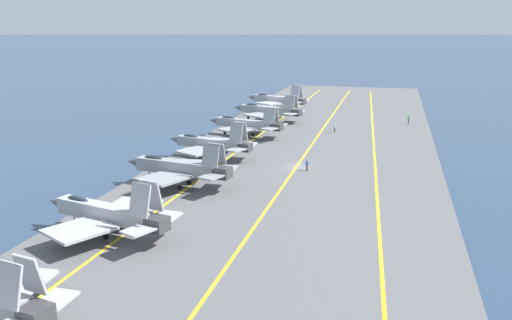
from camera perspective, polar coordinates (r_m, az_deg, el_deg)
The scene contains 14 objects.
ground_plane at distance 84.14m, azimuth 4.31°, elevation -0.92°, with size 2000.00×2000.00×0.00m, color navy.
carrier_deck at distance 84.09m, azimuth 4.31°, elevation -0.79°, with size 219.57×43.41×0.40m, color #565659.
deck_stripe_foul_line at distance 82.92m, azimuth 12.46°, elevation -1.16°, with size 197.61×0.36×0.01m, color yellow.
deck_stripe_centerline at distance 84.04m, azimuth 4.31°, elevation -0.65°, with size 197.61×0.36×0.01m, color yellow.
deck_stripe_edge_line at distance 86.79m, azimuth -3.47°, elevation -0.16°, with size 197.61×0.36×0.01m, color yellow.
parked_jet_second at distance 58.66m, azimuth -15.45°, elevation -5.40°, with size 14.09×16.17×6.53m.
parked_jet_third at distance 73.76m, azimuth -8.16°, elevation -0.78°, with size 13.67×16.21×6.33m.
parked_jet_fourth at distance 88.55m, azimuth -4.75°, elevation 1.75°, with size 13.70×15.53×6.36m.
parked_jet_fifth at distance 105.31m, azimuth -1.03°, elevation 3.82°, with size 13.26×16.38×6.07m.
parked_jet_sixth at distance 122.19m, azimuth 1.27°, elevation 5.26°, with size 13.56×17.07×6.17m.
parked_jet_seventh at distance 139.02m, azimuth 2.24°, elevation 6.39°, with size 13.03×16.94×6.56m.
crew_white_vest at distance 111.01m, azimuth 8.29°, elevation 3.42°, with size 0.28×0.39×1.75m.
crew_green_vest at distance 123.31m, azimuth 15.77°, elevation 4.13°, with size 0.44×0.46×1.85m.
crew_blue_vest at distance 81.42m, azimuth 5.39°, elevation -0.50°, with size 0.46×0.45×1.69m.
Camera 1 is at (-80.04, -13.75, 22.01)m, focal length 38.00 mm.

